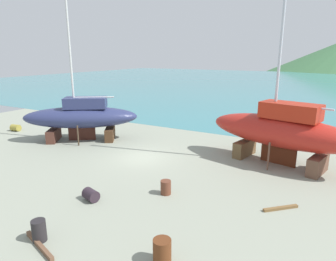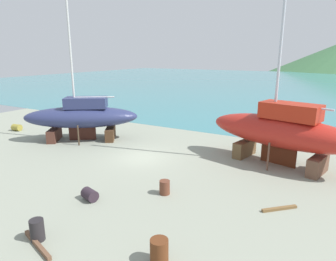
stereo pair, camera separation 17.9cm
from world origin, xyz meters
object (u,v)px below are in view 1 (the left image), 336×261
at_px(sailboat_far_slipway, 281,131).
at_px(sailboat_large_starboard, 81,117).
at_px(barrel_blue_faded, 39,231).
at_px(barrel_tipped_center, 16,128).
at_px(barrel_ochre, 166,187).
at_px(barrel_rust_far, 162,251).
at_px(barrel_tipped_right, 91,195).

xyz_separation_m(sailboat_far_slipway, sailboat_large_starboard, (-15.99, -2.20, -0.27)).
bearing_deg(barrel_blue_faded, barrel_tipped_center, 148.18).
bearing_deg(barrel_ochre, barrel_tipped_center, 166.78).
xyz_separation_m(sailboat_large_starboard, barrel_tipped_center, (-8.07, -0.88, -1.78)).
xyz_separation_m(barrel_tipped_center, barrel_ochre, (19.57, -4.60, 0.06)).
height_order(barrel_tipped_center, barrel_rust_far, barrel_rust_far).
bearing_deg(sailboat_large_starboard, barrel_tipped_right, 102.69).
distance_m(barrel_rust_far, barrel_tipped_right, 6.00).
height_order(barrel_tipped_center, barrel_blue_faded, barrel_blue_faded).
bearing_deg(barrel_blue_faded, barrel_ochre, 68.65).
bearing_deg(barrel_tipped_center, barrel_blue_faded, -31.82).
distance_m(barrel_rust_far, barrel_blue_faded, 5.11).
distance_m(barrel_ochre, barrel_blue_faded, 6.52).
distance_m(sailboat_large_starboard, barrel_rust_far, 17.48).
distance_m(barrel_tipped_center, barrel_blue_faded, 20.24).
height_order(sailboat_large_starboard, barrel_ochre, sailboat_large_starboard).
height_order(barrel_rust_far, barrel_blue_faded, barrel_rust_far).
xyz_separation_m(sailboat_large_starboard, barrel_rust_far, (14.07, -10.24, -1.65)).
bearing_deg(barrel_rust_far, sailboat_far_slipway, 81.22).
bearing_deg(barrel_tipped_right, barrel_rust_far, -22.15).
distance_m(barrel_tipped_center, barrel_ochre, 20.10).
xyz_separation_m(sailboat_far_slipway, barrel_ochre, (-4.49, -7.68, -1.99)).
bearing_deg(sailboat_far_slipway, barrel_tipped_center, 20.68).
bearing_deg(barrel_tipped_right, sailboat_far_slipway, 53.72).
distance_m(sailboat_far_slipway, barrel_rust_far, 12.74).
bearing_deg(barrel_ochre, sailboat_large_starboard, 154.53).
xyz_separation_m(barrel_tipped_right, barrel_blue_faded, (0.62, -3.57, 0.15)).
height_order(sailboat_large_starboard, barrel_tipped_right, sailboat_large_starboard).
relative_size(barrel_rust_far, barrel_blue_faded, 1.01).
height_order(sailboat_far_slipway, barrel_rust_far, sailboat_far_slipway).
xyz_separation_m(sailboat_far_slipway, barrel_tipped_center, (-24.06, -3.08, -2.05)).
height_order(sailboat_far_slipway, barrel_tipped_center, sailboat_far_slipway).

